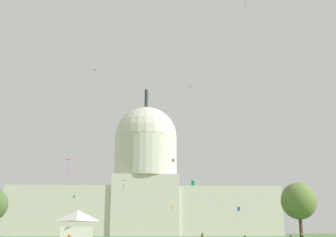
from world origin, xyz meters
name	(u,v)px	position (x,y,z in m)	size (l,w,h in m)	color
capitol_building	(145,188)	(-0.45, 175.09, 21.48)	(120.39, 29.51, 69.16)	beige
event_tent	(77,225)	(-15.09, 69.43, 3.14)	(7.21, 6.98, 6.23)	white
tree_east_near	(299,201)	(36.68, 82.20, 9.17)	(12.09, 12.09, 13.69)	#4C3823
kite_pink_mid	(173,160)	(8.75, 123.39, 25.82)	(0.76, 0.91, 1.20)	pink
kite_magenta_low	(68,162)	(-17.91, 69.85, 16.24)	(1.58, 1.40, 3.43)	#D1339E
kite_cyan_mid	(198,122)	(11.06, 74.61, 26.79)	(0.38, 0.68, 2.22)	#33BCDB
kite_green_low	(75,196)	(-23.46, 117.25, 12.89)	(0.90, 0.91, 0.87)	green
kite_red_high	(94,71)	(-20.53, 127.20, 59.90)	(1.14, 1.56, 0.28)	red
kite_turquoise_low	(193,183)	(13.78, 108.24, 16.42)	(1.49, 1.46, 2.82)	teal
kite_blue_low	(239,210)	(31.58, 125.97, 9.15)	(1.02, 0.27, 4.45)	blue
kite_gold_low	(173,207)	(9.57, 138.50, 10.62)	(1.10, 1.10, 3.14)	gold
kite_yellow_high	(68,104)	(-32.05, 142.25, 51.13)	(0.57, 0.94, 2.47)	yellow
kite_black_low	(124,182)	(-7.71, 113.21, 17.03)	(1.42, 1.06, 2.97)	black
kite_orange_low	(223,201)	(27.69, 133.05, 12.72)	(1.18, 1.26, 2.30)	orange
kite_white_low	(207,198)	(20.67, 125.95, 13.25)	(0.95, 0.90, 2.27)	white
kite_lime_mid	(160,145)	(4.25, 125.19, 31.58)	(0.48, 0.81, 4.35)	#8CD133
kite_pink_high	(189,87)	(14.37, 119.98, 51.56)	(0.74, 1.19, 0.17)	pink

